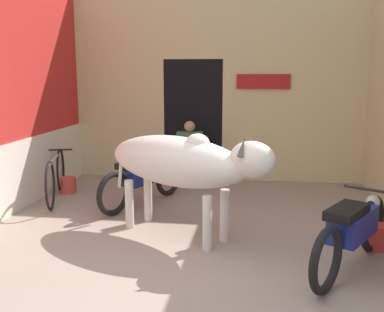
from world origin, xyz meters
TOP-DOWN VIEW (x-y plane):
  - ground_plane at (0.00, 0.00)m, footprint 30.00×30.00m
  - wall_left_shopfront at (-2.73, 2.20)m, footprint 0.25×4.43m
  - wall_back_with_doorway at (-0.14, 4.67)m, footprint 5.30×0.93m
  - cow at (-0.12, 1.38)m, footprint 2.27×1.56m
  - motorcycle_near at (1.73, 0.68)m, footprint 1.05×1.68m
  - motorcycle_far at (-0.92, 2.61)m, footprint 0.94×1.74m
  - bicycle at (-2.35, 2.69)m, footprint 0.62×1.74m
  - shopkeeper_seated at (-0.42, 3.95)m, footprint 0.44×0.33m
  - plastic_stool at (-0.03, 4.14)m, footprint 0.31×0.31m
  - crate at (2.21, 1.33)m, footprint 0.44×0.32m
  - bucket at (-2.34, 3.10)m, footprint 0.26×0.26m

SIDE VIEW (x-z plane):
  - ground_plane at x=0.00m, z-range 0.00..0.00m
  - bucket at x=-2.34m, z-range 0.00..0.26m
  - crate at x=2.21m, z-range 0.00..0.28m
  - plastic_stool at x=-0.03m, z-range 0.02..0.42m
  - bicycle at x=-2.35m, z-range 0.00..0.74m
  - motorcycle_far at x=-0.92m, z-range 0.05..0.79m
  - motorcycle_near at x=1.73m, z-range 0.05..0.80m
  - shopkeeper_seated at x=-0.42m, z-range 0.02..1.15m
  - cow at x=-0.12m, z-range 0.26..1.59m
  - wall_back_with_doorway at x=-0.14m, z-range -0.23..3.37m
  - wall_left_shopfront at x=-2.73m, z-range -0.06..3.54m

